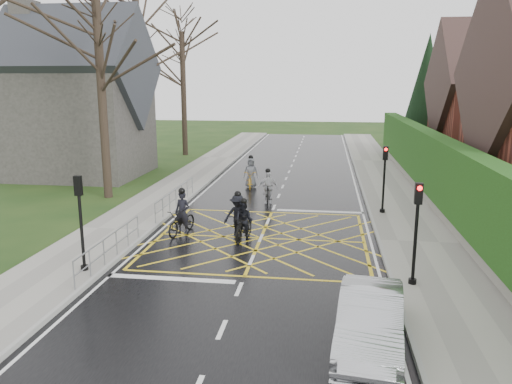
% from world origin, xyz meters
% --- Properties ---
extents(ground, '(120.00, 120.00, 0.00)m').
position_xyz_m(ground, '(0.00, 0.00, 0.00)').
color(ground, black).
rests_on(ground, ground).
extents(road, '(9.00, 80.00, 0.01)m').
position_xyz_m(road, '(0.00, 0.00, 0.01)').
color(road, black).
rests_on(road, ground).
extents(sidewalk_right, '(3.00, 80.00, 0.15)m').
position_xyz_m(sidewalk_right, '(6.00, 0.00, 0.07)').
color(sidewalk_right, gray).
rests_on(sidewalk_right, ground).
extents(sidewalk_left, '(3.00, 80.00, 0.15)m').
position_xyz_m(sidewalk_left, '(-6.00, 0.00, 0.07)').
color(sidewalk_left, gray).
rests_on(sidewalk_left, ground).
extents(stone_wall, '(0.50, 38.00, 0.70)m').
position_xyz_m(stone_wall, '(7.75, 6.00, 0.35)').
color(stone_wall, slate).
rests_on(stone_wall, ground).
extents(hedge, '(0.90, 38.00, 2.80)m').
position_xyz_m(hedge, '(7.75, 6.00, 2.10)').
color(hedge, '#1D3D10').
rests_on(hedge, stone_wall).
extents(house_far, '(9.80, 8.80, 10.30)m').
position_xyz_m(house_far, '(14.75, 18.00, 4.36)').
color(house_far, brown).
rests_on(house_far, ground).
extents(conifer, '(4.60, 4.60, 10.00)m').
position_xyz_m(conifer, '(10.75, 26.00, 4.99)').
color(conifer, black).
rests_on(conifer, ground).
extents(church, '(8.80, 7.80, 11.00)m').
position_xyz_m(church, '(-13.54, 12.00, 4.93)').
color(church, '#2D2B28').
rests_on(church, ground).
extents(tree_near, '(9.24, 9.24, 11.44)m').
position_xyz_m(tree_near, '(-9.00, 6.00, 7.91)').
color(tree_near, black).
rests_on(tree_near, ground).
extents(tree_mid, '(10.08, 10.08, 12.48)m').
position_xyz_m(tree_mid, '(-10.00, 14.00, 8.63)').
color(tree_mid, black).
rests_on(tree_mid, ground).
extents(tree_far, '(8.40, 8.40, 10.40)m').
position_xyz_m(tree_far, '(-9.30, 22.00, 7.19)').
color(tree_far, black).
rests_on(tree_far, ground).
extents(railing_south, '(0.05, 5.04, 1.03)m').
position_xyz_m(railing_south, '(-4.65, -3.50, 0.78)').
color(railing_south, slate).
rests_on(railing_south, ground).
extents(railing_north, '(0.05, 6.04, 1.03)m').
position_xyz_m(railing_north, '(-4.65, 4.00, 0.79)').
color(railing_north, slate).
rests_on(railing_north, ground).
extents(traffic_light_ne, '(0.24, 0.31, 3.21)m').
position_xyz_m(traffic_light_ne, '(5.10, 4.20, 1.66)').
color(traffic_light_ne, black).
rests_on(traffic_light_ne, ground).
extents(traffic_light_se, '(0.24, 0.31, 3.21)m').
position_xyz_m(traffic_light_se, '(5.10, -4.20, 1.66)').
color(traffic_light_se, black).
rests_on(traffic_light_se, ground).
extents(traffic_light_sw, '(0.24, 0.31, 3.21)m').
position_xyz_m(traffic_light_sw, '(-5.10, -4.50, 1.66)').
color(traffic_light_sw, black).
rests_on(traffic_light_sw, ground).
extents(cyclist_rear, '(1.14, 2.06, 1.90)m').
position_xyz_m(cyclist_rear, '(-3.23, 0.18, 0.62)').
color(cyclist_rear, black).
rests_on(cyclist_rear, ground).
extents(cyclist_back, '(0.85, 1.73, 1.68)m').
position_xyz_m(cyclist_back, '(-0.62, -0.34, 0.63)').
color(cyclist_back, black).
rests_on(cyclist_back, ground).
extents(cyclist_mid, '(1.21, 2.01, 1.86)m').
position_xyz_m(cyclist_mid, '(-0.93, 0.07, 0.68)').
color(cyclist_mid, black).
rests_on(cyclist_mid, ground).
extents(cyclist_front, '(1.02, 1.86, 1.81)m').
position_xyz_m(cyclist_front, '(-0.40, 5.75, 0.67)').
color(cyclist_front, black).
rests_on(cyclist_front, ground).
extents(cyclist_lead, '(0.91, 2.03, 1.92)m').
position_xyz_m(cyclist_lead, '(-1.82, 9.44, 0.66)').
color(cyclist_lead, '#C28817').
rests_on(cyclist_lead, ground).
extents(car, '(1.87, 4.23, 1.35)m').
position_xyz_m(car, '(3.55, -7.84, 0.68)').
color(car, '#ADAFB4').
rests_on(car, ground).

